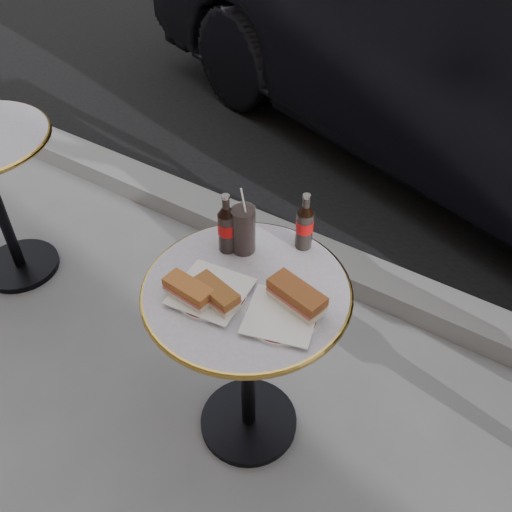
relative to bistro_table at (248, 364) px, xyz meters
The scene contains 12 objects.
ground 0.37m from the bistro_table, ahead, with size 80.00×80.00×0.00m, color gray.
curb 0.95m from the bistro_table, 90.00° to the left, with size 40.00×0.20×0.12m, color gray.
bistro_table is the anchor object (origin of this frame).
plate_left 0.39m from the bistro_table, 132.08° to the right, with size 0.21×0.21×0.01m, color silver.
plate_right 0.40m from the bistro_table, 17.02° to the right, with size 0.20×0.20×0.01m, color white.
sandwich_left_a 0.44m from the bistro_table, 129.75° to the right, with size 0.15×0.07×0.05m, color #AF602C.
sandwich_left_b 0.42m from the bistro_table, 111.01° to the right, with size 0.15×0.07×0.05m, color brown.
sandwich_right 0.44m from the bistro_table, ahead, with size 0.17×0.08×0.06m, color brown.
cola_bottle_left 0.50m from the bistro_table, 142.78° to the left, with size 0.06×0.06×0.21m, color black, non-canonical shape.
cola_bottle_right 0.53m from the bistro_table, 79.70° to the left, with size 0.06×0.06×0.20m, color black, non-canonical shape.
cola_glass 0.48m from the bistro_table, 127.07° to the left, with size 0.08×0.08×0.16m, color black.
parked_car 2.29m from the bistro_table, 87.76° to the left, with size 4.57×1.59×1.50m, color black.
Camera 1 is at (0.66, -0.95, 1.92)m, focal length 40.00 mm.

